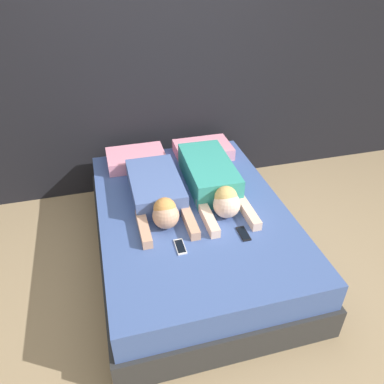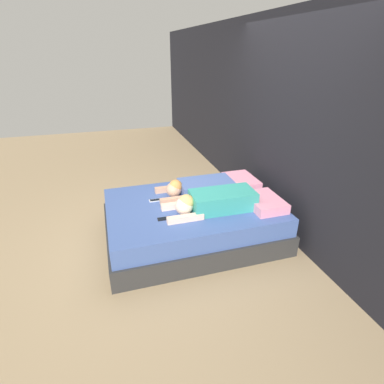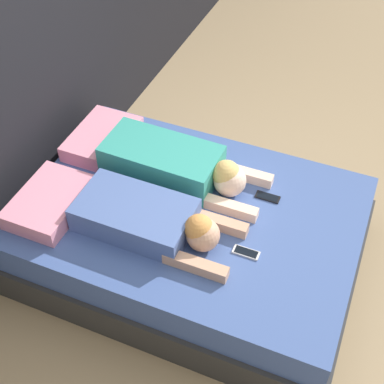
# 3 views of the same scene
# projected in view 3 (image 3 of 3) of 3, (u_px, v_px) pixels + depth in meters

# --- Properties ---
(ground_plane) EXTENTS (12.00, 12.00, 0.00)m
(ground_plane) POSITION_uv_depth(u_px,v_px,m) (192.00, 257.00, 3.61)
(ground_plane) COLOR #9E8460
(bed) EXTENTS (1.49, 2.09, 0.48)m
(bed) POSITION_uv_depth(u_px,v_px,m) (192.00, 235.00, 3.44)
(bed) COLOR #2D2D2D
(bed) RESTS_ON ground_plane
(pillow_head_left) EXTENTS (0.53, 0.37, 0.11)m
(pillow_head_left) POSITION_uv_depth(u_px,v_px,m) (50.00, 202.00, 3.23)
(pillow_head_left) COLOR pink
(pillow_head_left) RESTS_ON bed
(pillow_head_right) EXTENTS (0.53, 0.37, 0.11)m
(pillow_head_right) POSITION_uv_depth(u_px,v_px,m) (103.00, 139.00, 3.65)
(pillow_head_right) COLOR pink
(pillow_head_right) RESTS_ON bed
(person_left) EXTENTS (0.41, 0.98, 0.22)m
(person_left) POSITION_uv_depth(u_px,v_px,m) (152.00, 220.00, 3.09)
(person_left) COLOR #4C66A5
(person_left) RESTS_ON bed
(person_right) EXTENTS (0.39, 1.07, 0.24)m
(person_right) POSITION_uv_depth(u_px,v_px,m) (177.00, 165.00, 3.39)
(person_right) COLOR teal
(person_right) RESTS_ON bed
(cell_phone_left) EXTENTS (0.06, 0.15, 0.01)m
(cell_phone_left) POSITION_uv_depth(u_px,v_px,m) (246.00, 252.00, 3.03)
(cell_phone_left) COLOR silver
(cell_phone_left) RESTS_ON bed
(cell_phone_right) EXTENTS (0.06, 0.15, 0.01)m
(cell_phone_right) POSITION_uv_depth(u_px,v_px,m) (268.00, 197.00, 3.33)
(cell_phone_right) COLOR black
(cell_phone_right) RESTS_ON bed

